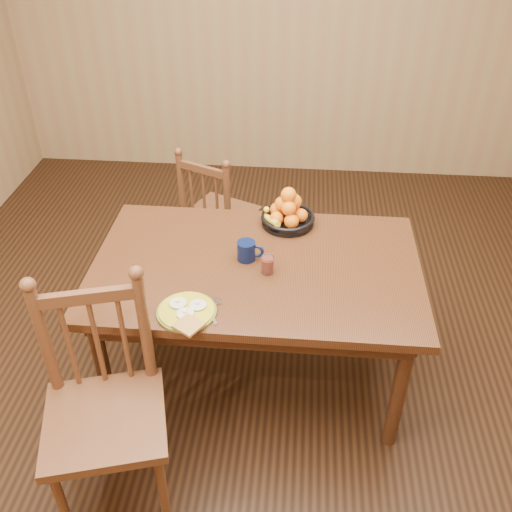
# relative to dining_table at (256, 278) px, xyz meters

# --- Properties ---
(room) EXTENTS (4.52, 5.02, 2.72)m
(room) POSITION_rel_dining_table_xyz_m (0.00, 0.00, 0.68)
(room) COLOR black
(room) RESTS_ON ground
(dining_table) EXTENTS (1.60, 1.00, 0.75)m
(dining_table) POSITION_rel_dining_table_xyz_m (0.00, 0.00, 0.00)
(dining_table) COLOR black
(dining_table) RESTS_ON ground
(chair_far) EXTENTS (0.54, 0.53, 0.91)m
(chair_far) POSITION_rel_dining_table_xyz_m (-0.34, 0.93, -0.22)
(chair_far) COLOR #452914
(chair_far) RESTS_ON ground
(chair_near) EXTENTS (0.60, 0.58, 1.08)m
(chair_near) POSITION_rel_dining_table_xyz_m (-0.56, -0.74, -0.14)
(chair_near) COLOR #452914
(chair_near) RESTS_ON ground
(breakfast_plate) EXTENTS (0.26, 0.31, 0.04)m
(breakfast_plate) POSITION_rel_dining_table_xyz_m (-0.27, -0.39, 0.10)
(breakfast_plate) COLOR #59601E
(breakfast_plate) RESTS_ON dining_table
(fork) EXTENTS (0.07, 0.18, 0.00)m
(fork) POSITION_rel_dining_table_xyz_m (-0.15, -0.35, 0.09)
(fork) COLOR silver
(fork) RESTS_ON dining_table
(spoon) EXTENTS (0.05, 0.16, 0.01)m
(spoon) POSITION_rel_dining_table_xyz_m (-0.58, -0.10, 0.09)
(spoon) COLOR silver
(spoon) RESTS_ON dining_table
(coffee_mug) EXTENTS (0.13, 0.09, 0.10)m
(coffee_mug) POSITION_rel_dining_table_xyz_m (-0.05, 0.04, 0.14)
(coffee_mug) COLOR black
(coffee_mug) RESTS_ON dining_table
(juice_glass) EXTENTS (0.06, 0.06, 0.09)m
(juice_glass) POSITION_rel_dining_table_xyz_m (0.06, -0.06, 0.13)
(juice_glass) COLOR silver
(juice_glass) RESTS_ON dining_table
(fruit_bowl) EXTENTS (0.29, 0.29, 0.22)m
(fruit_bowl) POSITION_rel_dining_table_xyz_m (0.13, 0.38, 0.15)
(fruit_bowl) COLOR black
(fruit_bowl) RESTS_ON dining_table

